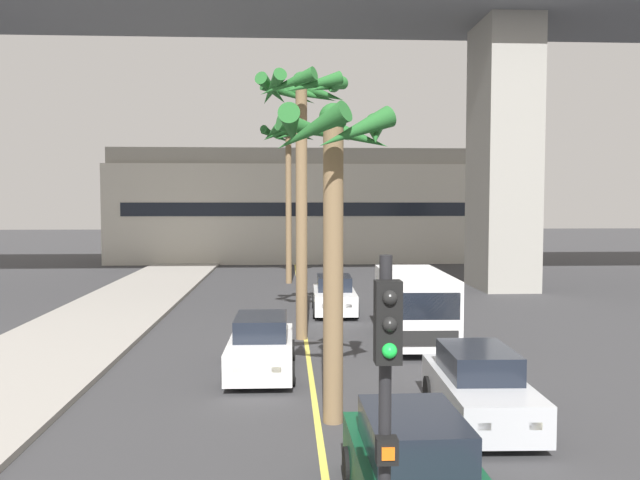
{
  "coord_description": "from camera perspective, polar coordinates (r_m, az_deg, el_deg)",
  "views": [
    {
      "loc": [
        -0.65,
        1.68,
        4.7
      ],
      "look_at": [
        0.0,
        14.0,
        3.95
      ],
      "focal_mm": 36.02,
      "sensor_mm": 36.0,
      "label": 1
    }
  ],
  "objects": [
    {
      "name": "car_queue_third",
      "position": [
        10.09,
        8.43,
        -19.8
      ],
      "size": [
        1.88,
        4.13,
        1.56
      ],
      "color": "#0C4728",
      "rests_on": "ground"
    },
    {
      "name": "palm_tree_near_median",
      "position": [
        36.73,
        -2.86,
        8.06
      ],
      "size": [
        3.26,
        3.29,
        9.05
      ],
      "color": "brown",
      "rests_on": "ground"
    },
    {
      "name": "traffic_light_median_near",
      "position": [
        6.2,
        5.89,
        -15.22
      ],
      "size": [
        0.24,
        0.37,
        4.2
      ],
      "color": "black",
      "rests_on": "ground"
    },
    {
      "name": "pier_building_backdrop",
      "position": [
        51.36,
        -2.28,
        2.98
      ],
      "size": [
        28.26,
        8.04,
        8.67
      ],
      "color": "beige",
      "rests_on": "ground"
    },
    {
      "name": "bridge_overpass",
      "position": [
        35.43,
        -0.06,
        19.84
      ],
      "size": [
        74.31,
        8.0,
        18.36
      ],
      "color": "slate",
      "rests_on": "ground"
    },
    {
      "name": "car_queue_fourth",
      "position": [
        14.42,
        13.95,
        -12.65
      ],
      "size": [
        1.92,
        4.15,
        1.56
      ],
      "color": "#B7BABF",
      "rests_on": "ground"
    },
    {
      "name": "palm_tree_far_median",
      "position": [
        21.83,
        -1.58,
        10.5
      ],
      "size": [
        3.16,
        3.17,
        9.01
      ],
      "color": "brown",
      "rests_on": "ground"
    },
    {
      "name": "lane_stripe_center",
      "position": [
        22.82,
        -1.33,
        -8.41
      ],
      "size": [
        0.14,
        56.0,
        0.01
      ],
      "primitive_type": "cube",
      "color": "#DBCC4C",
      "rests_on": "ground"
    },
    {
      "name": "car_queue_second",
      "position": [
        17.84,
        -5.25,
        -9.44
      ],
      "size": [
        1.86,
        4.12,
        1.56
      ],
      "color": "white",
      "rests_on": "ground"
    },
    {
      "name": "delivery_van",
      "position": [
        21.47,
        8.35,
        -5.72
      ],
      "size": [
        2.26,
        5.3,
        2.36
      ],
      "color": "white",
      "rests_on": "ground"
    },
    {
      "name": "palm_tree_mid_median",
      "position": [
        13.41,
        1.21,
        5.39
      ],
      "size": [
        2.72,
        2.8,
        6.73
      ],
      "color": "brown",
      "rests_on": "ground"
    },
    {
      "name": "car_queue_front",
      "position": [
        27.07,
        1.27,
        -4.99
      ],
      "size": [
        1.92,
        4.14,
        1.56
      ],
      "color": "white",
      "rests_on": "ground"
    }
  ]
}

